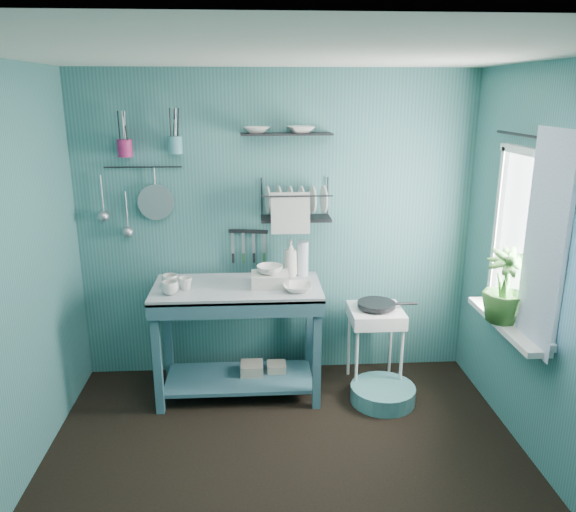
{
  "coord_description": "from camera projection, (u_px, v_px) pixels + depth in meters",
  "views": [
    {
      "loc": [
        -0.19,
        -2.96,
        2.31
      ],
      "look_at": [
        0.05,
        0.85,
        1.2
      ],
      "focal_mm": 35.0,
      "sensor_mm": 36.0,
      "label": 1
    }
  ],
  "objects": [
    {
      "name": "floor",
      "position": [
        289.0,
        479.0,
        3.49
      ],
      "size": [
        3.2,
        3.2,
        0.0
      ],
      "primitive_type": "plane",
      "color": "black",
      "rests_on": "ground"
    },
    {
      "name": "ceiling",
      "position": [
        289.0,
        53.0,
        2.79
      ],
      "size": [
        3.2,
        3.2,
        0.0
      ],
      "primitive_type": "plane",
      "rotation": [
        3.14,
        0.0,
        0.0
      ],
      "color": "silver",
      "rests_on": "ground"
    },
    {
      "name": "wall_back",
      "position": [
        277.0,
        228.0,
        4.58
      ],
      "size": [
        3.2,
        0.0,
        3.2
      ],
      "primitive_type": "plane",
      "rotation": [
        1.57,
        0.0,
        0.0
      ],
      "color": "#336969",
      "rests_on": "ground"
    },
    {
      "name": "wall_front",
      "position": [
        321.0,
        456.0,
        1.7
      ],
      "size": [
        3.2,
        0.0,
        3.2
      ],
      "primitive_type": "plane",
      "rotation": [
        -1.57,
        0.0,
        0.0
      ],
      "color": "#336969",
      "rests_on": "ground"
    },
    {
      "name": "wall_right",
      "position": [
        565.0,
        284.0,
        3.24
      ],
      "size": [
        0.0,
        3.0,
        3.0
      ],
      "primitive_type": "plane",
      "rotation": [
        1.57,
        0.0,
        -1.57
      ],
      "color": "#336969",
      "rests_on": "ground"
    },
    {
      "name": "work_counter",
      "position": [
        239.0,
        340.0,
        4.39
      ],
      "size": [
        1.3,
        0.69,
        0.9
      ],
      "primitive_type": "cube",
      "rotation": [
        0.0,
        0.0,
        0.04
      ],
      "color": "#345E6D",
      "rests_on": "floor"
    },
    {
      "name": "mug_left",
      "position": [
        170.0,
        288.0,
        4.07
      ],
      "size": [
        0.12,
        0.12,
        0.1
      ],
      "primitive_type": "imported",
      "color": "silver",
      "rests_on": "work_counter"
    },
    {
      "name": "mug_mid",
      "position": [
        185.0,
        283.0,
        4.17
      ],
      "size": [
        0.14,
        0.14,
        0.09
      ],
      "primitive_type": "imported",
      "rotation": [
        0.0,
        0.0,
        0.52
      ],
      "color": "silver",
      "rests_on": "work_counter"
    },
    {
      "name": "mug_right",
      "position": [
        170.0,
        281.0,
        4.22
      ],
      "size": [
        0.17,
        0.17,
        0.1
      ],
      "primitive_type": "imported",
      "rotation": [
        0.0,
        0.0,
        1.05
      ],
      "color": "silver",
      "rests_on": "work_counter"
    },
    {
      "name": "wash_tub",
      "position": [
        270.0,
        280.0,
        4.24
      ],
      "size": [
        0.28,
        0.22,
        0.1
      ],
      "primitive_type": "cube",
      "color": "beige",
      "rests_on": "work_counter"
    },
    {
      "name": "tub_bowl",
      "position": [
        270.0,
        269.0,
        4.22
      ],
      "size": [
        0.2,
        0.19,
        0.06
      ],
      "primitive_type": "imported",
      "color": "silver",
      "rests_on": "wash_tub"
    },
    {
      "name": "soap_bottle",
      "position": [
        290.0,
        258.0,
        4.44
      ],
      "size": [
        0.12,
        0.12,
        0.3
      ],
      "primitive_type": "imported",
      "color": "beige",
      "rests_on": "work_counter"
    },
    {
      "name": "water_bottle",
      "position": [
        303.0,
        259.0,
        4.46
      ],
      "size": [
        0.09,
        0.09,
        0.28
      ],
      "primitive_type": "cylinder",
      "color": "silver",
      "rests_on": "work_counter"
    },
    {
      "name": "counter_bowl",
      "position": [
        298.0,
        288.0,
        4.14
      ],
      "size": [
        0.22,
        0.22,
        0.05
      ],
      "primitive_type": "imported",
      "color": "silver",
      "rests_on": "work_counter"
    },
    {
      "name": "hotplate_stand",
      "position": [
        374.0,
        347.0,
        4.54
      ],
      "size": [
        0.46,
        0.46,
        0.66
      ],
      "primitive_type": "cube",
      "rotation": [
        0.0,
        0.0,
        -0.12
      ],
      "color": "white",
      "rests_on": "floor"
    },
    {
      "name": "frying_pan",
      "position": [
        376.0,
        304.0,
        4.44
      ],
      "size": [
        0.3,
        0.3,
        0.03
      ],
      "primitive_type": "cylinder",
      "color": "black",
      "rests_on": "hotplate_stand"
    },
    {
      "name": "knife_strip",
      "position": [
        248.0,
        231.0,
        4.54
      ],
      "size": [
        0.32,
        0.07,
        0.03
      ],
      "primitive_type": "cube",
      "rotation": [
        0.0,
        0.0,
        -0.17
      ],
      "color": "black",
      "rests_on": "wall_back"
    },
    {
      "name": "dish_rack",
      "position": [
        296.0,
        200.0,
        4.39
      ],
      "size": [
        0.56,
        0.25,
        0.32
      ],
      "primitive_type": "cube",
      "rotation": [
        0.0,
        0.0,
        -0.02
      ],
      "color": "black",
      "rests_on": "wall_back"
    },
    {
      "name": "upper_shelf",
      "position": [
        286.0,
        134.0,
        4.27
      ],
      "size": [
        0.71,
        0.21,
        0.01
      ],
      "primitive_type": "cube",
      "rotation": [
        0.0,
        0.0,
        0.04
      ],
      "color": "black",
      "rests_on": "wall_back"
    },
    {
      "name": "shelf_bowl_left",
      "position": [
        257.0,
        133.0,
        4.26
      ],
      "size": [
        0.22,
        0.22,
        0.05
      ],
      "primitive_type": "imported",
      "rotation": [
        0.0,
        0.0,
        -0.09
      ],
      "color": "silver",
      "rests_on": "upper_shelf"
    },
    {
      "name": "shelf_bowl_right",
      "position": [
        301.0,
        131.0,
        4.27
      ],
      "size": [
        0.24,
        0.24,
        0.05
      ],
      "primitive_type": "imported",
      "rotation": [
        0.0,
        0.0,
        0.17
      ],
      "color": "silver",
      "rests_on": "upper_shelf"
    },
    {
      "name": "utensil_cup_magenta",
      "position": [
        125.0,
        148.0,
        4.25
      ],
      "size": [
        0.11,
        0.11,
        0.13
      ],
      "primitive_type": "cylinder",
      "color": "#A01D55",
      "rests_on": "wall_back"
    },
    {
      "name": "utensil_cup_teal",
      "position": [
        175.0,
        145.0,
        4.26
      ],
      "size": [
        0.11,
        0.11,
        0.13
      ],
      "primitive_type": "cylinder",
      "color": "teal",
      "rests_on": "wall_back"
    },
    {
      "name": "colander",
      "position": [
        156.0,
        202.0,
        4.41
      ],
      "size": [
        0.28,
        0.03,
        0.28
      ],
      "primitive_type": "cylinder",
      "rotation": [
        1.54,
        0.0,
        0.0
      ],
      "color": "#A6A8AE",
      "rests_on": "wall_back"
    },
    {
      "name": "ladle_outer",
      "position": [
        102.0,
        194.0,
        4.37
      ],
      "size": [
        0.01,
        0.01,
        0.3
      ],
      "primitive_type": "cylinder",
      "color": "#A6A8AE",
      "rests_on": "wall_back"
    },
    {
      "name": "ladle_inner",
      "position": [
        127.0,
        210.0,
        4.42
      ],
      "size": [
        0.01,
        0.01,
        0.3
      ],
      "primitive_type": "cylinder",
      "color": "#A6A8AE",
      "rests_on": "wall_back"
    },
    {
      "name": "hook_rail",
      "position": [
        143.0,
        167.0,
        4.34
      ],
      "size": [
        0.6,
        0.01,
        0.01
      ],
      "primitive_type": "cylinder",
      "rotation": [
        0.0,
        1.57,
        0.0
      ],
      "color": "black",
      "rests_on": "wall_back"
    },
    {
      "name": "window_glass",
      "position": [
        529.0,
        239.0,
        3.63
      ],
      "size": [
        0.0,
        1.1,
        1.1
      ],
      "primitive_type": "plane",
      "rotation": [
        1.57,
        0.0,
        1.57
      ],
      "color": "white",
      "rests_on": "wall_right"
    },
    {
      "name": "windowsill",
      "position": [
        506.0,
        324.0,
        3.79
      ],
      "size": [
        0.16,
        0.95,
        0.04
      ],
      "primitive_type": "cube",
      "color": "white",
      "rests_on": "wall_right"
    },
    {
      "name": "curtain",
      "position": [
        543.0,
        244.0,
        3.32
      ],
      "size": [
        0.0,
        1.35,
        1.35
      ],
      "primitive_type": "plane",
      "rotation": [
        1.57,
        0.0,
        1.57
      ],
      "color": "white",
      "rests_on": "wall_right"
    },
    {
      "name": "curtain_rod",
      "position": [
        534.0,
        137.0,
        3.44
      ],
      "size": [
        0.02,
        1.05,
        0.02
      ],
      "primitive_type": "cylinder",
      "rotation": [
        1.57,
        0.0,
        0.0
      ],
      "color": "black",
      "rests_on": "wall_right"
    },
    {
      "name": "potted_plant",
      "position": [
        505.0,
        286.0,
        3.72
      ],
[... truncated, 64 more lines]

